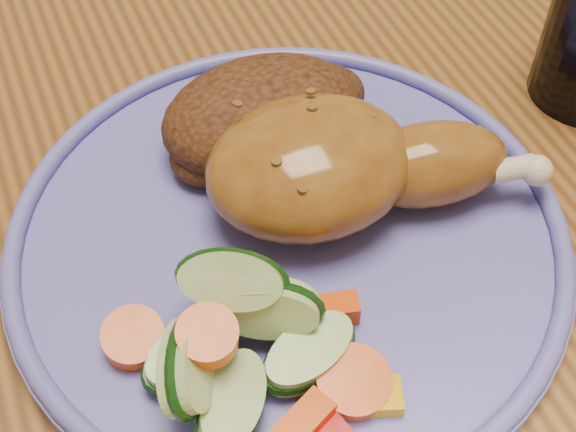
{
  "coord_description": "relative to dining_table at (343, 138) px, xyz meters",
  "views": [
    {
      "loc": [
        -0.2,
        -0.37,
        1.1
      ],
      "look_at": [
        -0.1,
        -0.14,
        0.78
      ],
      "focal_mm": 50.0,
      "sensor_mm": 36.0,
      "label": 1
    }
  ],
  "objects": [
    {
      "name": "chicken_leg",
      "position": [
        -0.07,
        -0.12,
        0.12
      ],
      "size": [
        0.18,
        0.1,
        0.06
      ],
      "color": "brown",
      "rests_on": "plate"
    },
    {
      "name": "dining_table",
      "position": [
        0.0,
        0.0,
        0.0
      ],
      "size": [
        0.9,
        1.4,
        0.75
      ],
      "color": "brown",
      "rests_on": "ground"
    },
    {
      "name": "vegetable_pile",
      "position": [
        -0.15,
        -0.2,
        0.11
      ],
      "size": [
        0.12,
        0.12,
        0.06
      ],
      "color": "#A50A05",
      "rests_on": "plate"
    },
    {
      "name": "rice_pilaf",
      "position": [
        -0.09,
        -0.07,
        0.11
      ],
      "size": [
        0.12,
        0.08,
        0.05
      ],
      "color": "#4D2913",
      "rests_on": "plate"
    },
    {
      "name": "plate",
      "position": [
        -0.1,
        -0.14,
        0.09
      ],
      "size": [
        0.3,
        0.3,
        0.01
      ],
      "primitive_type": "cylinder",
      "color": "#5A5AB5",
      "rests_on": "dining_table"
    },
    {
      "name": "plate_rim",
      "position": [
        -0.1,
        -0.14,
        0.1
      ],
      "size": [
        0.29,
        0.29,
        0.01
      ],
      "primitive_type": "torus",
      "color": "#5A5AB5",
      "rests_on": "plate"
    }
  ]
}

